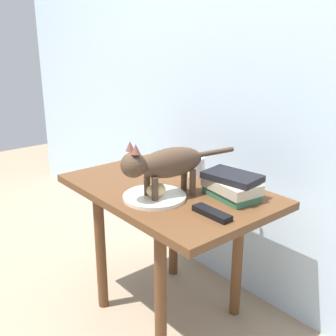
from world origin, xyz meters
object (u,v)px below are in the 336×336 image
at_px(tv_remote, 212,213).
at_px(side_table, 168,206).
at_px(bread_roll, 156,190).
at_px(candle_jar, 196,168).
at_px(plate, 155,197).
at_px(cat, 164,164).
at_px(book_stack, 232,185).

bearing_deg(tv_remote, side_table, 168.88).
height_order(bread_roll, candle_jar, candle_jar).
xyz_separation_m(plate, tv_remote, (0.24, 0.05, 0.00)).
height_order(side_table, candle_jar, candle_jar).
relative_size(cat, tv_remote, 3.17).
xyz_separation_m(bread_roll, cat, (0.00, 0.03, 0.09)).
height_order(side_table, bread_roll, bread_roll).
distance_m(plate, cat, 0.13).
relative_size(cat, book_stack, 2.12).
bearing_deg(book_stack, candle_jar, 166.58).
bearing_deg(cat, side_table, 132.97).
xyz_separation_m(side_table, tv_remote, (0.30, -0.06, 0.09)).
xyz_separation_m(side_table, book_stack, (0.23, 0.11, 0.13)).
xyz_separation_m(plate, candle_jar, (-0.08, 0.29, 0.03)).
bearing_deg(plate, book_stack, 52.75).
relative_size(candle_jar, tv_remote, 0.57).
height_order(bread_roll, book_stack, book_stack).
bearing_deg(bread_roll, tv_remote, 14.28).
distance_m(cat, book_stack, 0.26).
bearing_deg(candle_jar, bread_roll, -72.09).
relative_size(book_stack, tv_remote, 1.49).
height_order(side_table, cat, cat).
relative_size(side_table, tv_remote, 5.60).
height_order(book_stack, candle_jar, book_stack).
bearing_deg(candle_jar, plate, -74.57).
bearing_deg(book_stack, side_table, -153.73).
bearing_deg(candle_jar, book_stack, -13.42).
relative_size(cat, candle_jar, 5.59).
bearing_deg(candle_jar, tv_remote, -35.96).
xyz_separation_m(side_table, bread_roll, (0.07, -0.12, 0.12)).
height_order(plate, bread_roll, bread_roll).
distance_m(plate, tv_remote, 0.25).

